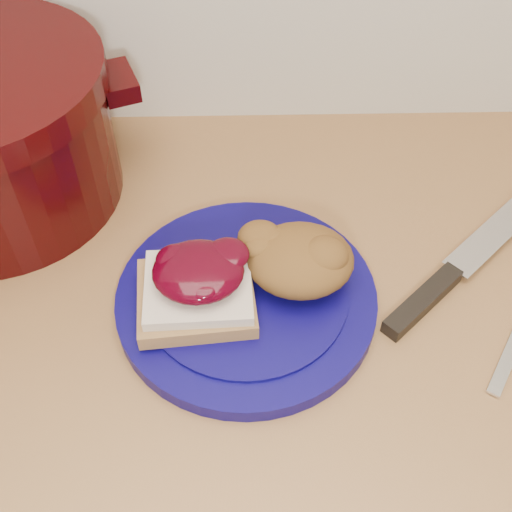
{
  "coord_description": "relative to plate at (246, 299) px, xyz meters",
  "views": [
    {
      "loc": [
        -0.03,
        1.11,
        1.42
      ],
      "look_at": [
        -0.02,
        1.51,
        0.95
      ],
      "focal_mm": 45.0,
      "sensor_mm": 36.0,
      "label": 1
    }
  ],
  "objects": [
    {
      "name": "plate",
      "position": [
        0.0,
        0.0,
        0.0
      ],
      "size": [
        0.26,
        0.26,
        0.02
      ],
      "primitive_type": "cylinder",
      "rotation": [
        0.0,
        0.0,
        -0.01
      ],
      "color": "#09054C",
      "rests_on": "wood_countertop"
    },
    {
      "name": "stuffing_mound",
      "position": [
        0.05,
        0.02,
        0.04
      ],
      "size": [
        0.11,
        0.09,
        0.05
      ],
      "primitive_type": "ellipsoid",
      "rotation": [
        0.0,
        0.0,
        -0.01
      ],
      "color": "brown",
      "rests_on": "plate"
    },
    {
      "name": "chef_knife",
      "position": [
        0.2,
        0.02,
        -0.0
      ],
      "size": [
        0.23,
        0.21,
        0.02
      ],
      "rotation": [
        0.0,
        0.0,
        0.75
      ],
      "color": "black",
      "rests_on": "wood_countertop"
    },
    {
      "name": "sandwich",
      "position": [
        -0.05,
        -0.01,
        0.04
      ],
      "size": [
        0.12,
        0.1,
        0.05
      ],
      "rotation": [
        0.0,
        0.0,
        -0.01
      ],
      "color": "olive",
      "rests_on": "plate"
    },
    {
      "name": "base_cabinet",
      "position": [
        0.03,
        0.01,
        -0.48
      ],
      "size": [
        4.0,
        0.6,
        0.86
      ],
      "primitive_type": "cube",
      "color": "beige",
      "rests_on": "floor"
    }
  ]
}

